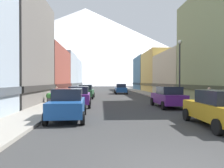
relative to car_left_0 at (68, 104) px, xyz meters
name	(u,v)px	position (x,y,z in m)	size (l,w,h in m)	color
sidewalk_left	(77,93)	(-2.45, 27.62, -0.82)	(2.50, 100.00, 0.15)	gray
sidewalk_right	(144,93)	(10.05, 27.62, -0.82)	(2.50, 100.00, 0.15)	gray
storefront_left_2	(32,73)	(-8.67, 20.89, 2.64)	(10.25, 13.64, 7.35)	brown
storefront_left_3	(51,73)	(-8.67, 33.32, 2.99)	(10.24, 10.78, 8.08)	#99A5B2
storefront_left_4	(64,75)	(-8.00, 45.39, 2.90)	(8.92, 13.02, 7.89)	#99A5B2
storefront_right_2	(192,75)	(15.94, 19.95, 2.33)	(9.58, 12.22, 6.70)	beige
storefront_right_3	(165,73)	(15.32, 31.89, 3.15)	(8.34, 11.59, 8.41)	#D8B259
storefront_right_4	(152,74)	(15.46, 43.90, 3.29)	(8.62, 11.51, 8.69)	slate
car_left_0	(68,104)	(0.00, 0.00, 0.00)	(2.25, 4.48, 1.78)	#19478C
car_left_1	(79,96)	(0.01, 6.41, 0.00)	(2.20, 4.46, 1.78)	#591E72
car_left_2	(86,91)	(0.00, 15.35, 0.00)	(2.12, 4.43, 1.78)	#265933
car_right_0	(219,108)	(7.60, -2.51, 0.00)	(2.13, 4.43, 1.78)	#B28419
car_right_1	(168,97)	(7.60, 5.28, 0.00)	(2.11, 4.42, 1.78)	#591E72
car_driving_0	(121,89)	(5.40, 25.03, 0.00)	(2.06, 4.40, 1.78)	#19478C
potted_plant_0	(49,97)	(-3.20, 8.96, -0.25)	(0.60, 0.60, 0.92)	#4C4C51
pedestrian_0	(209,99)	(10.05, 3.17, -0.01)	(0.36, 0.36, 1.60)	maroon
pedestrian_1	(173,93)	(10.05, 11.34, -0.03)	(0.36, 0.36, 1.56)	brown
pedestrian_2	(57,95)	(-2.45, 8.87, -0.05)	(0.36, 0.36, 1.54)	brown
streetlamp_right	(180,62)	(9.15, 6.81, 3.09)	(0.36, 0.36, 5.86)	black
mountain_backdrop	(85,46)	(-17.04, 252.62, 44.96)	(339.63, 339.63, 91.72)	white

